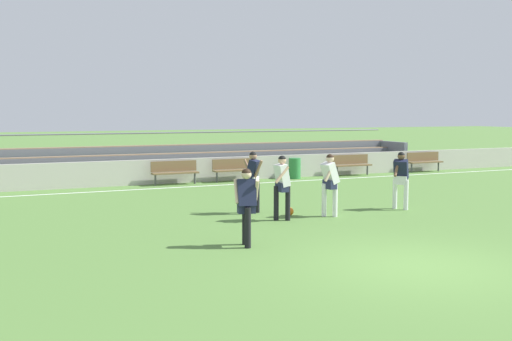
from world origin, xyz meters
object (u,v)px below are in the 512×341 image
object	(u,v)px
bench_centre_sideline	(351,163)
trash_bin	(295,168)
player_white_on_ball	(282,182)
bench_far_right	(234,168)
bench_far_left	(424,160)
player_dark_deep_cover	(246,200)
player_white_wide_left	(330,179)
soccer_ball	(290,211)
bleacher_stand	(120,161)
player_dark_pressing_high	(401,175)
player_dark_dropping_back	(253,177)
bench_near_bin	(175,170)

from	to	relation	value
bench_centre_sideline	trash_bin	bearing A→B (deg)	-178.75
player_white_on_ball	bench_far_right	bearing A→B (deg)	75.12
bench_far_left	bench_far_right	distance (m)	9.51
player_dark_deep_cover	player_white_wide_left	bearing A→B (deg)	34.65
bench_far_left	soccer_ball	world-z (taller)	bench_far_left
bleacher_stand	soccer_ball	bearing A→B (deg)	-77.99
trash_bin	player_white_on_ball	distance (m)	9.92
player_dark_pressing_high	player_white_on_ball	bearing A→B (deg)	-177.26
bench_far_left	player_white_wide_left	size ratio (longest dim) A/B	1.08
bleacher_stand	player_dark_pressing_high	xyz separation A→B (m)	(5.60, -10.89, 0.22)
player_dark_dropping_back	player_white_on_ball	distance (m)	1.33
bench_far_left	soccer_ball	size ratio (longest dim) A/B	8.18
bench_near_bin	player_white_wide_left	bearing A→B (deg)	-79.52
player_white_wide_left	player_white_on_ball	distance (m)	1.42
player_dark_dropping_back	player_white_on_ball	bearing A→B (deg)	-80.37
bench_near_bin	player_dark_pressing_high	world-z (taller)	player_dark_pressing_high
bench_far_left	player_dark_dropping_back	size ratio (longest dim) A/B	1.06
bench_far_left	bench_near_bin	bearing A→B (deg)	180.00
player_white_wide_left	soccer_ball	size ratio (longest dim) A/B	7.58
player_dark_dropping_back	player_white_on_ball	xyz separation A→B (m)	(0.22, -1.31, -0.02)
bench_centre_sideline	player_dark_dropping_back	bearing A→B (deg)	-137.68
bench_far_right	player_white_on_ball	world-z (taller)	player_white_on_ball
bench_centre_sideline	player_dark_pressing_high	bearing A→B (deg)	-114.95
bench_centre_sideline	player_dark_deep_cover	world-z (taller)	player_dark_deep_cover
bench_near_bin	player_dark_pressing_high	distance (m)	9.38
bleacher_stand	bench_far_left	world-z (taller)	bleacher_stand
soccer_ball	player_dark_dropping_back	bearing A→B (deg)	135.49
trash_bin	player_white_wide_left	bearing A→B (deg)	-112.57
player_dark_dropping_back	player_white_wide_left	size ratio (longest dim) A/B	1.02
player_white_wide_left	player_dark_dropping_back	bearing A→B (deg)	141.25
bench_far_right	player_dark_deep_cover	world-z (taller)	player_dark_deep_cover
player_white_on_ball	player_dark_pressing_high	xyz separation A→B (m)	(3.89, 0.19, -0.02)
bench_far_left	player_dark_deep_cover	distance (m)	17.72
bench_near_bin	bench_centre_sideline	world-z (taller)	same
bench_near_bin	bench_far_left	bearing A→B (deg)	0.00
player_white_on_ball	soccer_ball	world-z (taller)	player_white_on_ball
player_dark_dropping_back	player_white_on_ball	world-z (taller)	player_dark_dropping_back
player_dark_deep_cover	bleacher_stand	bearing A→B (deg)	88.52
trash_bin	soccer_ball	distance (m)	9.15
bleacher_stand	trash_bin	distance (m)	7.15
player_dark_dropping_back	player_dark_pressing_high	world-z (taller)	player_dark_dropping_back
bench_near_bin	bench_far_right	distance (m)	2.47
bench_far_right	player_white_on_ball	bearing A→B (deg)	-104.88
player_white_wide_left	player_white_on_ball	bearing A→B (deg)	179.70
bench_far_right	player_white_wide_left	bearing A→B (deg)	-95.79
bench_far_right	trash_bin	distance (m)	2.69
bench_far_left	player_white_wide_left	xyz separation A→B (m)	(-10.39, -8.63, 0.45)
bench_far_left	trash_bin	bearing A→B (deg)	-179.48
bleacher_stand	bench_far_right	bearing A→B (deg)	-31.54
bleacher_stand	player_dark_pressing_high	distance (m)	12.25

